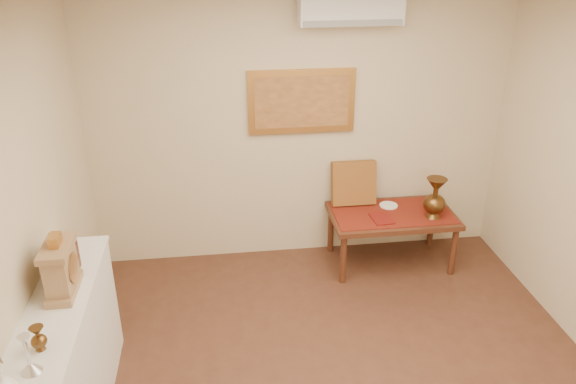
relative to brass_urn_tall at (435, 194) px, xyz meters
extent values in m
plane|color=silver|center=(-1.21, -1.74, 1.90)|extent=(4.50, 4.50, 0.00)
cube|color=beige|center=(-1.21, 0.51, 0.55)|extent=(4.00, 0.02, 2.70)
cube|color=beige|center=(-3.21, -1.74, 0.55)|extent=(0.02, 4.50, 2.70)
cube|color=maroon|center=(-0.36, 0.14, -0.25)|extent=(1.14, 0.59, 0.01)
cylinder|color=white|center=(-0.35, 0.28, -0.24)|extent=(0.18, 0.18, 0.01)
cube|color=#65110D|center=(-0.50, 0.02, -0.24)|extent=(0.20, 0.27, 0.01)
cube|color=maroon|center=(-0.69, 0.40, -0.02)|extent=(0.44, 0.19, 0.45)
cube|color=white|center=(-3.03, -1.74, 0.17)|extent=(0.37, 2.02, 0.03)
cube|color=#A37D54|center=(-3.00, -1.44, 0.21)|extent=(0.16, 0.36, 0.05)
cube|color=#A37D54|center=(-3.00, -1.44, 0.36)|extent=(0.14, 0.30, 0.25)
cylinder|color=beige|center=(-2.93, -1.44, 0.36)|extent=(0.01, 0.17, 0.17)
cylinder|color=#C3873E|center=(-2.92, -1.44, 0.36)|extent=(0.01, 0.19, 0.19)
cube|color=#A37D54|center=(-3.00, -1.44, 0.50)|extent=(0.17, 0.34, 0.04)
cube|color=#C3873E|center=(-3.00, -1.44, 0.56)|extent=(0.06, 0.11, 0.07)
cube|color=#A37D54|center=(-3.04, -1.23, 0.29)|extent=(0.15, 0.20, 0.22)
cube|color=#552A19|center=(-2.96, -1.23, 0.24)|extent=(0.01, 0.17, 0.09)
cube|color=#552A19|center=(-2.96, -1.23, 0.34)|extent=(0.01, 0.17, 0.09)
cube|color=#A37D54|center=(-3.04, -1.23, 0.41)|extent=(0.16, 0.21, 0.02)
cube|color=#552A19|center=(-0.36, 0.14, -0.27)|extent=(1.20, 0.70, 0.05)
cylinder|color=#552A19|center=(-0.90, -0.15, -0.55)|extent=(0.06, 0.06, 0.50)
cylinder|color=#552A19|center=(0.18, -0.15, -0.55)|extent=(0.06, 0.06, 0.50)
cylinder|color=#552A19|center=(-0.90, 0.43, -0.55)|extent=(0.06, 0.06, 0.50)
cylinder|color=#552A19|center=(0.18, 0.43, -0.55)|extent=(0.06, 0.06, 0.50)
cube|color=#C3873E|center=(-1.21, 0.48, 0.80)|extent=(1.00, 0.05, 0.60)
cube|color=#B0743D|center=(-1.21, 0.45, 0.80)|extent=(0.88, 0.01, 0.48)
cube|color=silver|center=(-0.81, 0.38, 1.65)|extent=(0.90, 0.24, 0.30)
cube|color=gray|center=(-0.81, 0.26, 1.53)|extent=(0.86, 0.02, 0.05)
camera|label=1|loc=(-2.00, -4.53, 2.25)|focal=35.00mm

